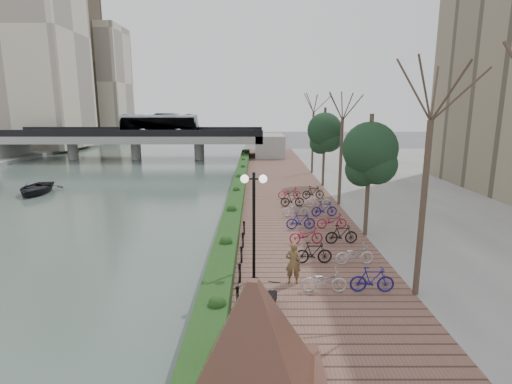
{
  "coord_description": "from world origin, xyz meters",
  "views": [
    {
      "loc": [
        2.03,
        -11.78,
        7.33
      ],
      "look_at": [
        2.06,
        13.19,
        2.0
      ],
      "focal_mm": 28.0,
      "sensor_mm": 36.0,
      "label": 1
    }
  ],
  "objects_px": {
    "lamppost": "(254,203)",
    "motorcycle": "(270,300)",
    "granite_monument": "(253,339)",
    "boat": "(36,188)",
    "pedestrian": "(293,263)"
  },
  "relations": [
    {
      "from": "granite_monument",
      "to": "pedestrian",
      "type": "bearing_deg",
      "value": 76.4
    },
    {
      "from": "granite_monument",
      "to": "pedestrian",
      "type": "distance_m",
      "value": 6.56
    },
    {
      "from": "granite_monument",
      "to": "pedestrian",
      "type": "relative_size",
      "value": 3.4
    },
    {
      "from": "boat",
      "to": "lamppost",
      "type": "bearing_deg",
      "value": -51.84
    },
    {
      "from": "granite_monument",
      "to": "motorcycle",
      "type": "height_order",
      "value": "granite_monument"
    },
    {
      "from": "pedestrian",
      "to": "boat",
      "type": "xyz_separation_m",
      "value": [
        -20.35,
        18.81,
        -0.82
      ]
    },
    {
      "from": "lamppost",
      "to": "motorcycle",
      "type": "bearing_deg",
      "value": -77.19
    },
    {
      "from": "lamppost",
      "to": "boat",
      "type": "relative_size",
      "value": 0.91
    },
    {
      "from": "motorcycle",
      "to": "boat",
      "type": "relative_size",
      "value": 0.29
    },
    {
      "from": "lamppost",
      "to": "motorcycle",
      "type": "height_order",
      "value": "lamppost"
    },
    {
      "from": "lamppost",
      "to": "boat",
      "type": "distance_m",
      "value": 26.66
    },
    {
      "from": "pedestrian",
      "to": "boat",
      "type": "distance_m",
      "value": 27.72
    },
    {
      "from": "motorcycle",
      "to": "pedestrian",
      "type": "bearing_deg",
      "value": 82.46
    },
    {
      "from": "granite_monument",
      "to": "motorcycle",
      "type": "relative_size",
      "value": 4.11
    },
    {
      "from": "motorcycle",
      "to": "boat",
      "type": "xyz_separation_m",
      "value": [
        -19.38,
        21.11,
        -0.41
      ]
    }
  ]
}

